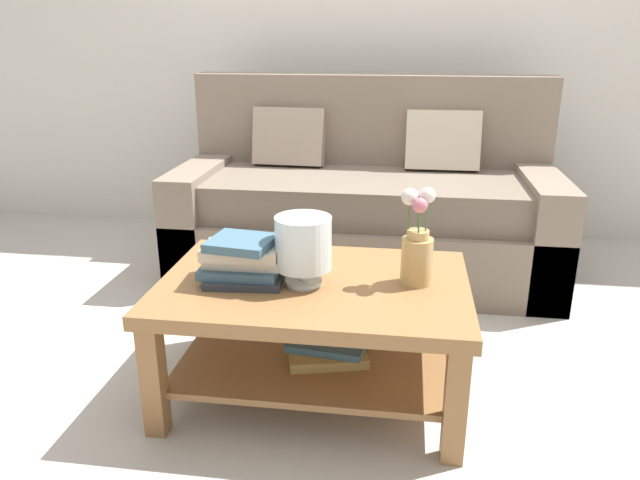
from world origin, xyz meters
name	(u,v)px	position (x,y,z in m)	size (l,w,h in m)	color
ground_plane	(341,338)	(0.00, 0.00, 0.00)	(10.00, 10.00, 0.00)	#B7B2A8
back_wall	(372,21)	(0.00, 1.65, 1.35)	(6.40, 0.12, 2.70)	beige
couch	(366,207)	(0.04, 0.85, 0.36)	(2.02, 0.90, 1.06)	#7A6B5B
coffee_table	(315,313)	(-0.05, -0.43, 0.33)	(1.09, 0.74, 0.46)	olive
book_stack_main	(243,260)	(-0.30, -0.46, 0.53)	(0.30, 0.23, 0.16)	#2D333D
glass_hurricane_vase	(303,245)	(-0.09, -0.46, 0.60)	(0.20, 0.20, 0.24)	silver
flower_pitcher	(417,247)	(0.30, -0.40, 0.59)	(0.12, 0.11, 0.34)	tan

